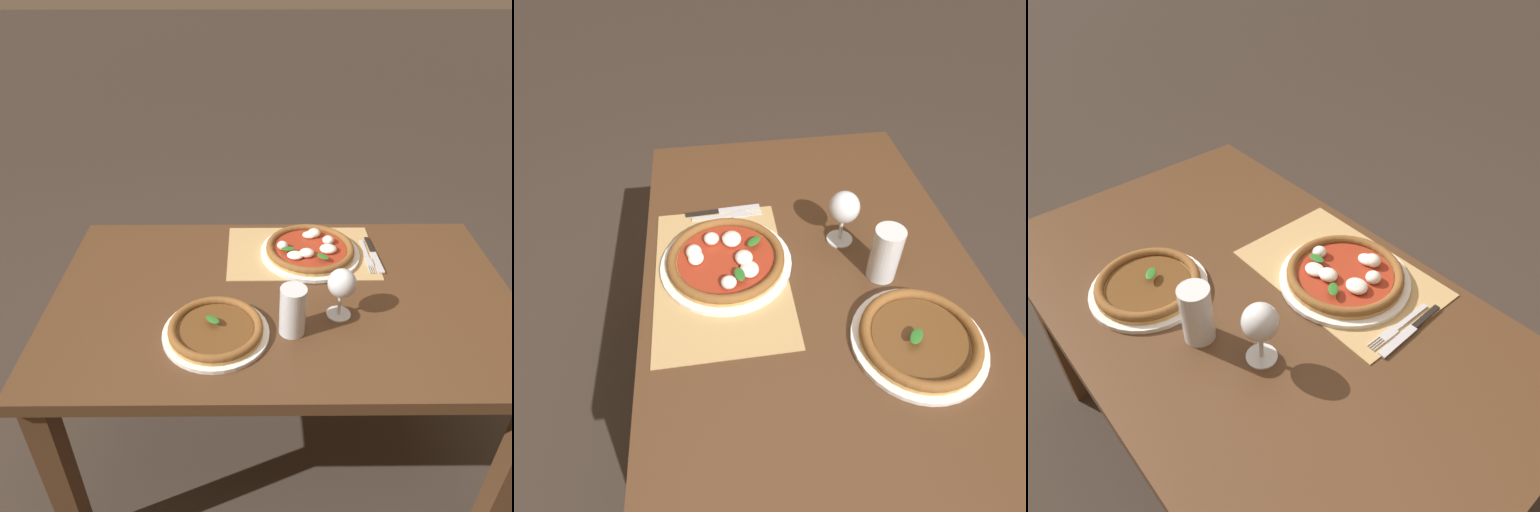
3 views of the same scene
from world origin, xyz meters
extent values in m
plane|color=#382D26|center=(0.00, 0.00, 0.00)|extent=(24.00, 24.00, 0.00)
cube|color=#4C301C|center=(0.00, 0.00, 0.72)|extent=(1.39, 0.84, 0.04)
cube|color=#4C301C|center=(-0.64, -0.36, 0.35)|extent=(0.07, 0.07, 0.70)
cube|color=#4C301C|center=(0.64, -0.36, 0.35)|extent=(0.07, 0.07, 0.70)
cube|color=#4C301C|center=(-0.64, 0.36, 0.35)|extent=(0.07, 0.07, 0.70)
cube|color=#4C301C|center=(0.64, 0.36, 0.35)|extent=(0.07, 0.07, 0.70)
cube|color=tan|center=(-0.07, -0.23, 0.74)|extent=(0.50, 0.33, 0.00)
cylinder|color=white|center=(-0.10, -0.21, 0.75)|extent=(0.33, 0.33, 0.01)
cylinder|color=tan|center=(-0.10, -0.21, 0.76)|extent=(0.30, 0.30, 0.01)
torus|color=brown|center=(-0.10, -0.21, 0.77)|extent=(0.30, 0.30, 0.02)
cylinder|color=maroon|center=(-0.10, -0.21, 0.77)|extent=(0.24, 0.24, 0.00)
ellipsoid|color=white|center=(-0.10, -0.29, 0.78)|extent=(0.05, 0.04, 0.02)
ellipsoid|color=white|center=(-0.16, -0.20, 0.78)|extent=(0.04, 0.03, 0.02)
ellipsoid|color=white|center=(-0.12, -0.29, 0.78)|extent=(0.04, 0.04, 0.03)
ellipsoid|color=white|center=(-0.16, -0.24, 0.78)|extent=(0.04, 0.04, 0.03)
ellipsoid|color=white|center=(-0.08, -0.17, 0.78)|extent=(0.05, 0.04, 0.03)
ellipsoid|color=white|center=(-0.05, -0.16, 0.78)|extent=(0.05, 0.05, 0.02)
ellipsoid|color=white|center=(-0.16, -0.19, 0.78)|extent=(0.06, 0.05, 0.03)
ellipsoid|color=white|center=(-0.01, -0.21, 0.78)|extent=(0.04, 0.04, 0.03)
ellipsoid|color=#286B23|center=(-0.13, -0.14, 0.79)|extent=(0.05, 0.05, 0.00)
ellipsoid|color=#286B23|center=(-0.02, -0.18, 0.79)|extent=(0.05, 0.03, 0.00)
cylinder|color=white|center=(0.19, 0.18, 0.75)|extent=(0.29, 0.29, 0.01)
cylinder|color=tan|center=(0.19, 0.18, 0.76)|extent=(0.26, 0.26, 0.01)
torus|color=brown|center=(0.19, 0.18, 0.77)|extent=(0.26, 0.26, 0.02)
cylinder|color=brown|center=(0.19, 0.18, 0.76)|extent=(0.21, 0.21, 0.00)
ellipsoid|color=#286B23|center=(0.20, 0.17, 0.78)|extent=(0.05, 0.05, 0.00)
cylinder|color=silver|center=(-0.15, 0.10, 0.74)|extent=(0.07, 0.07, 0.00)
cylinder|color=silver|center=(-0.15, 0.10, 0.78)|extent=(0.01, 0.01, 0.06)
ellipsoid|color=silver|center=(-0.15, 0.10, 0.85)|extent=(0.08, 0.08, 0.08)
ellipsoid|color=#C17019|center=(-0.15, 0.10, 0.84)|extent=(0.07, 0.07, 0.05)
cylinder|color=silver|center=(-0.01, 0.17, 0.81)|extent=(0.07, 0.07, 0.15)
cylinder|color=black|center=(-0.01, 0.17, 0.80)|extent=(0.07, 0.07, 0.12)
cylinder|color=silver|center=(-0.01, 0.17, 0.86)|extent=(0.07, 0.07, 0.02)
cube|color=#B7B7BC|center=(-0.29, -0.24, 0.75)|extent=(0.01, 0.12, 0.00)
cube|color=#B7B7BC|center=(-0.29, -0.16, 0.75)|extent=(0.02, 0.05, 0.00)
cylinder|color=#B7B7BC|center=(-0.28, -0.12, 0.75)|extent=(0.00, 0.04, 0.00)
cylinder|color=#B7B7BC|center=(-0.29, -0.12, 0.75)|extent=(0.00, 0.04, 0.00)
cylinder|color=#B7B7BC|center=(-0.30, -0.12, 0.75)|extent=(0.00, 0.04, 0.00)
cylinder|color=#B7B7BC|center=(-0.30, -0.12, 0.75)|extent=(0.00, 0.04, 0.00)
cube|color=black|center=(-0.31, -0.27, 0.75)|extent=(0.02, 0.10, 0.01)
cube|color=#B7B7BC|center=(-0.32, -0.16, 0.75)|extent=(0.03, 0.12, 0.00)
camera|label=1|loc=(0.09, 1.20, 1.67)|focal=35.00mm
camera|label=2|loc=(0.66, -0.21, 1.53)|focal=30.00mm
camera|label=3|loc=(-0.71, 0.51, 1.61)|focal=35.00mm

